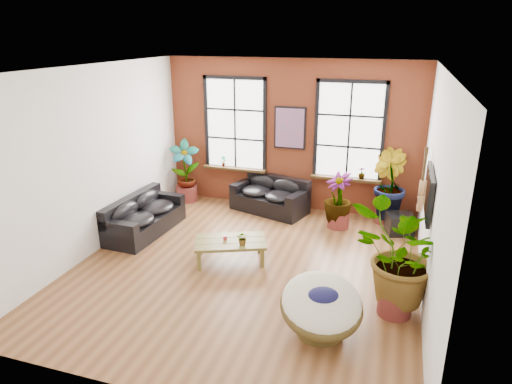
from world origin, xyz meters
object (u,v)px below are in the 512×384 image
Objects in this scene: sofa_left at (143,216)px; coffee_table at (230,243)px; sofa_back at (271,196)px; papasan_chair at (321,306)px.

sofa_left is 1.37× the size of coffee_table.
sofa_left reaches higher than coffee_table.
sofa_back is 4.75m from papasan_chair.
papasan_chair reaches higher than sofa_back.
sofa_back is at bearing 66.76° from coffee_table.
sofa_left is 2.32m from coffee_table.
sofa_left is at bearing 140.58° from coffee_table.
sofa_left is 4.79m from papasan_chair.
sofa_left is (-2.24, -2.01, -0.01)m from sofa_back.
sofa_left is 1.34× the size of papasan_chair.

